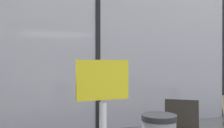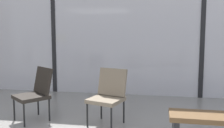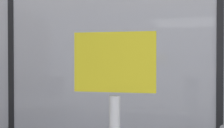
{
  "view_description": "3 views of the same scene",
  "coord_description": "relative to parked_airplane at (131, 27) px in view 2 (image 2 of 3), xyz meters",
  "views": [
    {
      "loc": [
        -1.74,
        0.27,
        1.42
      ],
      "look_at": [
        1.06,
        6.92,
        1.37
      ],
      "focal_mm": 40.08,
      "sensor_mm": 36.0,
      "label": 1
    },
    {
      "loc": [
        2.47,
        -0.58,
        1.39
      ],
      "look_at": [
        1.82,
        3.12,
        0.96
      ],
      "focal_mm": 39.35,
      "sensor_mm": 36.0,
      "label": 2
    },
    {
      "loc": [
        -0.74,
        0.67,
        1.3
      ],
      "look_at": [
        -1.7,
        5.28,
        1.21
      ],
      "focal_mm": 44.86,
      "sensor_mm": 36.0,
      "label": 3
    }
  ],
  "objects": [
    {
      "name": "lounge_chair_5",
      "position": [
        -0.77,
        -8.32,
        -1.34
      ],
      "size": [
        0.7,
        0.71,
        0.87
      ],
      "rotation": [
        0.0,
        0.0,
        5.61
      ],
      "color": "#28231E",
      "rests_on": "ground"
    },
    {
      "name": "window_mullion_2",
      "position": [
        2.2,
        -6.26,
        -0.17
      ],
      "size": [
        0.1,
        0.12,
        3.32
      ],
      "primitive_type": "cube",
      "color": "black",
      "rests_on": "ground"
    },
    {
      "name": "parked_airplane",
      "position": [
        0.0,
        0.0,
        0.0
      ],
      "size": [
        13.04,
        3.66,
        3.66
      ],
      "color": "#B2BCD6",
      "rests_on": "ground"
    },
    {
      "name": "lounge_chair_6",
      "position": [
        0.45,
        -8.29,
        -1.34
      ],
      "size": [
        0.62,
        0.65,
        0.87
      ],
      "rotation": [
        0.0,
        0.0,
        5.96
      ],
      "color": "#7F705B",
      "rests_on": "ground"
    },
    {
      "name": "glass_curtain_wall",
      "position": [
        -1.3,
        -6.26,
        -0.17
      ],
      "size": [
        14.0,
        0.08,
        3.32
      ],
      "primitive_type": "cube",
      "color": "silver",
      "rests_on": "ground"
    },
    {
      "name": "window_mullion_1",
      "position": [
        -1.3,
        -6.26,
        -0.17
      ],
      "size": [
        0.1,
        0.12,
        3.32
      ],
      "primitive_type": "cube",
      "color": "black",
      "rests_on": "ground"
    }
  ]
}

